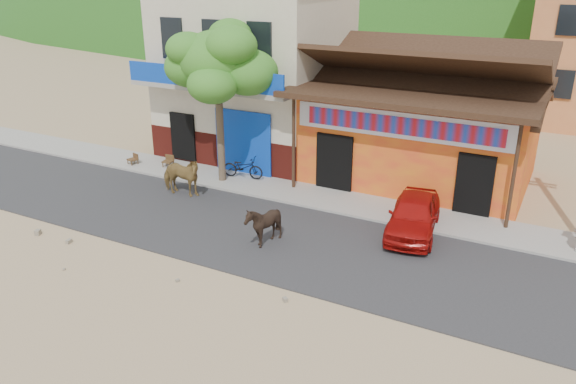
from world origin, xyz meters
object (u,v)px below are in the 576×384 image
at_px(tree, 219,104).
at_px(cow_dark, 263,225).
at_px(red_car, 414,215).
at_px(cafe_chair_left, 132,155).
at_px(cafe_chair_right, 167,157).
at_px(cow_tan, 181,176).
at_px(scooter, 243,167).

height_order(tree, cow_dark, tree).
bearing_deg(red_car, cafe_chair_left, 167.69).
xyz_separation_m(cafe_chair_left, cafe_chair_right, (1.51, 0.45, 0.03)).
bearing_deg(cow_tan, red_car, -87.66).
bearing_deg(tree, red_car, -7.28).
relative_size(tree, cow_tan, 3.44).
bearing_deg(red_car, cow_dark, -150.43).
bearing_deg(cafe_chair_left, cafe_chair_right, 34.31).
bearing_deg(tree, cow_tan, -105.49).
bearing_deg(tree, cow_dark, -43.51).
height_order(tree, scooter, tree).
relative_size(tree, cafe_chair_right, 7.05).
xyz_separation_m(cow_dark, red_car, (3.72, 2.91, -0.05)).
height_order(tree, red_car, tree).
bearing_deg(cafe_chair_right, cow_tan, -50.44).
xyz_separation_m(cow_tan, red_car, (8.35, 0.87, -0.12)).
xyz_separation_m(cow_tan, cafe_chair_right, (-2.37, 2.15, -0.23)).
height_order(tree, cow_tan, tree).
bearing_deg(cow_tan, cafe_chair_right, 44.25).
bearing_deg(cow_dark, red_car, 93.46).
bearing_deg(cafe_chair_right, cafe_chair_left, -171.63).
bearing_deg(scooter, red_car, -110.97).
relative_size(cow_dark, red_car, 0.37).
xyz_separation_m(tree, red_car, (7.83, -1.00, -2.47)).
bearing_deg(cow_tan, scooter, -28.29).
bearing_deg(scooter, cow_dark, -150.60).
height_order(cow_dark, red_car, cow_dark).
bearing_deg(cow_tan, tree, -19.10).
xyz_separation_m(tree, cafe_chair_right, (-2.89, 0.28, -2.57)).
height_order(tree, cafe_chair_right, tree).
bearing_deg(tree, cafe_chair_right, 174.53).
distance_m(cow_dark, red_car, 4.72).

